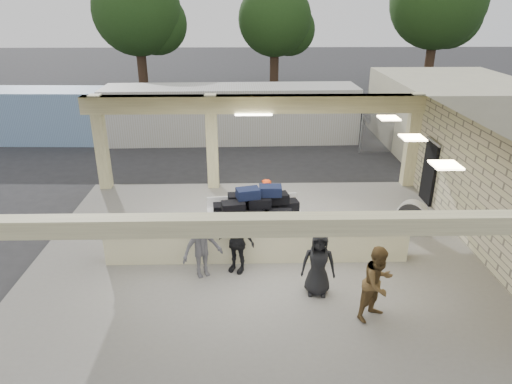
{
  "coord_description": "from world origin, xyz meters",
  "views": [
    {
      "loc": [
        -0.26,
        -11.17,
        6.58
      ],
      "look_at": [
        0.01,
        1.0,
        1.43
      ],
      "focal_mm": 32.0,
      "sensor_mm": 36.0,
      "label": 1
    }
  ],
  "objects_px": {
    "drum_fan": "(412,215)",
    "container_white": "(231,114)",
    "luggage_cart": "(255,211)",
    "container_blue": "(27,115)",
    "car_white_b": "(469,117)",
    "passenger_c": "(202,247)",
    "baggage_handler": "(265,205)",
    "passenger_d": "(318,263)",
    "car_dark": "(380,109)",
    "car_white_a": "(410,112)",
    "baggage_counter": "(257,243)",
    "passenger_b": "(236,242)",
    "passenger_a": "(378,283)"
  },
  "relations": [
    {
      "from": "drum_fan",
      "to": "container_white",
      "type": "distance_m",
      "value": 11.76
    },
    {
      "from": "luggage_cart",
      "to": "container_white",
      "type": "height_order",
      "value": "container_white"
    },
    {
      "from": "container_blue",
      "to": "car_white_b",
      "type": "bearing_deg",
      "value": 5.04
    },
    {
      "from": "drum_fan",
      "to": "passenger_c",
      "type": "relative_size",
      "value": 0.61
    },
    {
      "from": "luggage_cart",
      "to": "container_blue",
      "type": "bearing_deg",
      "value": 129.67
    },
    {
      "from": "drum_fan",
      "to": "baggage_handler",
      "type": "distance_m",
      "value": 4.42
    },
    {
      "from": "passenger_d",
      "to": "car_dark",
      "type": "height_order",
      "value": "passenger_d"
    },
    {
      "from": "baggage_handler",
      "to": "car_dark",
      "type": "height_order",
      "value": "baggage_handler"
    },
    {
      "from": "car_white_a",
      "to": "baggage_counter",
      "type": "bearing_deg",
      "value": 151.43
    },
    {
      "from": "car_dark",
      "to": "container_white",
      "type": "height_order",
      "value": "container_white"
    },
    {
      "from": "car_dark",
      "to": "container_white",
      "type": "bearing_deg",
      "value": 126.34
    },
    {
      "from": "passenger_b",
      "to": "passenger_d",
      "type": "distance_m",
      "value": 2.19
    },
    {
      "from": "car_dark",
      "to": "car_white_a",
      "type": "bearing_deg",
      "value": -114.27
    },
    {
      "from": "baggage_handler",
      "to": "luggage_cart",
      "type": "bearing_deg",
      "value": -11.63
    },
    {
      "from": "baggage_counter",
      "to": "car_white_b",
      "type": "relative_size",
      "value": 1.74
    },
    {
      "from": "luggage_cart",
      "to": "container_blue",
      "type": "height_order",
      "value": "container_blue"
    },
    {
      "from": "baggage_counter",
      "to": "car_white_a",
      "type": "xyz_separation_m",
      "value": [
        8.98,
        14.48,
        0.14
      ]
    },
    {
      "from": "car_white_b",
      "to": "container_white",
      "type": "distance_m",
      "value": 12.8
    },
    {
      "from": "passenger_a",
      "to": "passenger_b",
      "type": "bearing_deg",
      "value": 112.3
    },
    {
      "from": "passenger_c",
      "to": "car_white_a",
      "type": "bearing_deg",
      "value": 28.43
    },
    {
      "from": "baggage_handler",
      "to": "car_dark",
      "type": "relative_size",
      "value": 0.41
    },
    {
      "from": "drum_fan",
      "to": "passenger_c",
      "type": "xyz_separation_m",
      "value": [
        -6.05,
        -2.26,
        0.29
      ]
    },
    {
      "from": "container_white",
      "to": "drum_fan",
      "type": "bearing_deg",
      "value": -62.52
    },
    {
      "from": "drum_fan",
      "to": "container_blue",
      "type": "distance_m",
      "value": 18.97
    },
    {
      "from": "passenger_a",
      "to": "car_dark",
      "type": "distance_m",
      "value": 18.71
    },
    {
      "from": "car_white_a",
      "to": "passenger_a",
      "type": "bearing_deg",
      "value": 162.46
    },
    {
      "from": "passenger_d",
      "to": "car_dark",
      "type": "xyz_separation_m",
      "value": [
        6.19,
        17.11,
        -0.25
      ]
    },
    {
      "from": "luggage_cart",
      "to": "passenger_c",
      "type": "height_order",
      "value": "passenger_c"
    },
    {
      "from": "car_white_a",
      "to": "car_dark",
      "type": "height_order",
      "value": "car_white_a"
    },
    {
      "from": "drum_fan",
      "to": "baggage_handler",
      "type": "xyz_separation_m",
      "value": [
        -4.4,
        0.28,
        0.27
      ]
    },
    {
      "from": "baggage_handler",
      "to": "car_dark",
      "type": "distance_m",
      "value": 15.59
    },
    {
      "from": "passenger_a",
      "to": "passenger_d",
      "type": "bearing_deg",
      "value": 106.08
    },
    {
      "from": "container_white",
      "to": "passenger_c",
      "type": "bearing_deg",
      "value": -93.14
    },
    {
      "from": "passenger_a",
      "to": "passenger_c",
      "type": "distance_m",
      "value": 4.27
    },
    {
      "from": "passenger_a",
      "to": "passenger_c",
      "type": "xyz_separation_m",
      "value": [
        -3.92,
        1.71,
        -0.04
      ]
    },
    {
      "from": "passenger_a",
      "to": "passenger_c",
      "type": "bearing_deg",
      "value": 121.09
    },
    {
      "from": "baggage_counter",
      "to": "baggage_handler",
      "type": "height_order",
      "value": "baggage_handler"
    },
    {
      "from": "passenger_c",
      "to": "drum_fan",
      "type": "bearing_deg",
      "value": -6.92
    },
    {
      "from": "passenger_b",
      "to": "car_white_a",
      "type": "bearing_deg",
      "value": 82.82
    },
    {
      "from": "passenger_a",
      "to": "passenger_b",
      "type": "height_order",
      "value": "passenger_a"
    },
    {
      "from": "baggage_counter",
      "to": "container_white",
      "type": "height_order",
      "value": "container_white"
    },
    {
      "from": "car_white_b",
      "to": "car_dark",
      "type": "relative_size",
      "value": 1.19
    },
    {
      "from": "baggage_counter",
      "to": "passenger_a",
      "type": "relative_size",
      "value": 4.73
    },
    {
      "from": "baggage_counter",
      "to": "passenger_b",
      "type": "xyz_separation_m",
      "value": [
        -0.53,
        -0.55,
        0.34
      ]
    },
    {
      "from": "baggage_counter",
      "to": "luggage_cart",
      "type": "xyz_separation_m",
      "value": [
        -0.04,
        1.16,
        0.38
      ]
    },
    {
      "from": "passenger_a",
      "to": "car_white_b",
      "type": "xyz_separation_m",
      "value": [
        9.16,
        15.65,
        -0.22
      ]
    },
    {
      "from": "passenger_a",
      "to": "container_blue",
      "type": "relative_size",
      "value": 0.18
    },
    {
      "from": "luggage_cart",
      "to": "car_dark",
      "type": "height_order",
      "value": "luggage_cart"
    },
    {
      "from": "drum_fan",
      "to": "car_white_b",
      "type": "xyz_separation_m",
      "value": [
        7.03,
        11.68,
        0.11
      ]
    },
    {
      "from": "passenger_b",
      "to": "car_white_a",
      "type": "height_order",
      "value": "passenger_b"
    }
  ]
}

